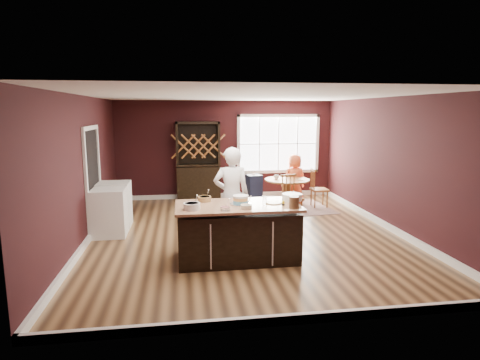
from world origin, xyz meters
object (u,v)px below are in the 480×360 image
(hutch, at_px, (198,161))
(dining_table, at_px, (287,188))
(layer_cake, at_px, (241,200))
(dryer, at_px, (115,205))
(kitchen_island, at_px, (238,233))
(chair_south, at_px, (292,197))
(seated_woman, at_px, (294,179))
(baker, at_px, (232,196))
(chair_east, at_px, (319,188))
(high_chair, at_px, (254,190))
(toddler, at_px, (255,175))
(chair_north, at_px, (290,184))
(washer, at_px, (109,212))

(hutch, bearing_deg, dining_table, -31.80)
(dining_table, xyz_separation_m, layer_cake, (-1.64, -3.21, 0.46))
(hutch, relative_size, dryer, 2.26)
(layer_cake, relative_size, dryer, 0.38)
(kitchen_island, distance_m, chair_south, 2.83)
(layer_cake, bearing_deg, hutch, 96.23)
(dryer, bearing_deg, seated_woman, 18.94)
(baker, height_order, chair_east, baker)
(dining_table, bearing_deg, hutch, 148.20)
(kitchen_island, bearing_deg, high_chair, 75.54)
(layer_cake, height_order, chair_south, layer_cake)
(seated_woman, relative_size, hutch, 0.61)
(high_chair, xyz_separation_m, dryer, (-3.22, -1.31, 0.04))
(dining_table, xyz_separation_m, baker, (-1.69, -2.46, 0.36))
(baker, distance_m, toddler, 2.96)
(toddler, bearing_deg, high_chair, -137.10)
(baker, distance_m, hutch, 3.81)
(toddler, height_order, hutch, hutch)
(chair_north, xyz_separation_m, hutch, (-2.45, 0.47, 0.61))
(chair_north, bearing_deg, dining_table, 61.91)
(layer_cake, xyz_separation_m, hutch, (-0.49, 4.53, 0.08))
(layer_cake, distance_m, washer, 2.89)
(chair_north, relative_size, high_chair, 1.06)
(kitchen_island, bearing_deg, dining_table, 62.37)
(toddler, distance_m, washer, 3.81)
(chair_north, relative_size, hutch, 0.43)
(kitchen_island, bearing_deg, chair_south, 56.16)
(hutch, bearing_deg, high_chair, -36.16)
(toddler, bearing_deg, layer_cake, -103.98)
(hutch, height_order, dryer, hutch)
(toddler, bearing_deg, hutch, 144.88)
(chair_east, bearing_deg, chair_south, 135.26)
(dining_table, relative_size, high_chair, 1.28)
(chair_north, bearing_deg, seated_woman, 85.22)
(chair_north, bearing_deg, chair_south, 68.47)
(chair_east, bearing_deg, hutch, 68.48)
(kitchen_island, xyz_separation_m, toddler, (0.94, 3.58, 0.37))
(dining_table, bearing_deg, chair_east, 5.00)
(dining_table, relative_size, baker, 0.62)
(kitchen_island, xyz_separation_m, seated_woman, (2.03, 3.74, 0.22))
(kitchen_island, bearing_deg, dryer, 135.61)
(dining_table, height_order, toddler, toddler)
(chair_east, distance_m, dryer, 4.97)
(kitchen_island, xyz_separation_m, chair_north, (2.01, 4.08, 0.02))
(layer_cake, bearing_deg, washer, 146.00)
(layer_cake, bearing_deg, chair_south, 56.84)
(dining_table, height_order, chair_south, chair_south)
(dining_table, bearing_deg, seated_woman, 56.46)
(dryer, bearing_deg, hutch, 51.02)
(chair_east, bearing_deg, baker, 135.72)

